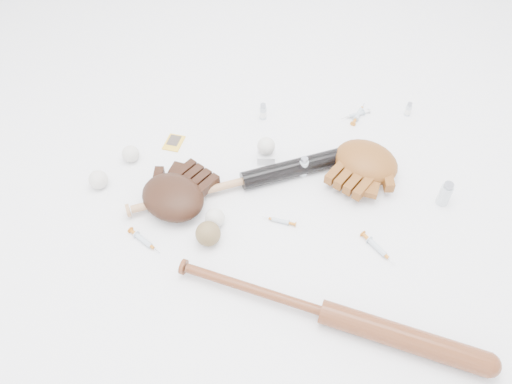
{
  "coord_description": "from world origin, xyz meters",
  "views": [
    {
      "loc": [
        -0.08,
        -1.12,
        1.37
      ],
      "look_at": [
        -0.04,
        -0.0,
        0.06
      ],
      "focal_mm": 35.0,
      "sensor_mm": 36.0,
      "label": 1
    }
  ],
  "objects_px": {
    "bat_wood": "(324,312)",
    "bat_dark": "(245,181)",
    "pedestal": "(266,156)",
    "glove_dark": "(173,197)"
  },
  "relations": [
    {
      "from": "bat_dark",
      "to": "pedestal",
      "type": "relative_size",
      "value": 13.62
    },
    {
      "from": "bat_wood",
      "to": "bat_dark",
      "type": "bearing_deg",
      "value": 134.72
    },
    {
      "from": "pedestal",
      "to": "bat_dark",
      "type": "bearing_deg",
      "value": -121.24
    },
    {
      "from": "pedestal",
      "to": "glove_dark",
      "type": "bearing_deg",
      "value": -146.72
    },
    {
      "from": "glove_dark",
      "to": "pedestal",
      "type": "bearing_deg",
      "value": 74.53
    },
    {
      "from": "bat_dark",
      "to": "glove_dark",
      "type": "xyz_separation_m",
      "value": [
        -0.25,
        -0.08,
        0.02
      ]
    },
    {
      "from": "glove_dark",
      "to": "pedestal",
      "type": "xyz_separation_m",
      "value": [
        0.33,
        0.22,
        -0.03
      ]
    },
    {
      "from": "bat_wood",
      "to": "pedestal",
      "type": "relative_size",
      "value": 14.67
    },
    {
      "from": "glove_dark",
      "to": "bat_dark",
      "type": "bearing_deg",
      "value": 59.41
    },
    {
      "from": "bat_dark",
      "to": "bat_wood",
      "type": "distance_m",
      "value": 0.57
    }
  ]
}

